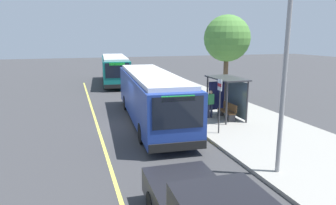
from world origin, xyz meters
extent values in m
plane|color=#38383A|center=(0.00, 0.00, 0.00)|extent=(120.00, 120.00, 0.00)
cube|color=gray|center=(0.00, 6.00, 0.07)|extent=(44.00, 6.40, 0.15)
cube|color=#E0D64C|center=(0.00, -2.20, 0.00)|extent=(36.00, 0.14, 0.01)
cube|color=navy|center=(-0.41, 1.00, 1.55)|extent=(11.90, 3.30, 2.40)
cube|color=silver|center=(-0.41, 1.00, 2.85)|extent=(10.95, 2.99, 0.20)
cube|color=black|center=(5.47, 0.62, 1.98)|extent=(0.18, 2.17, 1.34)
cube|color=black|center=(-0.33, 2.29, 1.84)|extent=(10.33, 0.71, 1.06)
cube|color=yellow|center=(-0.33, 2.29, 0.57)|extent=(11.15, 0.75, 0.28)
cube|color=#26D83F|center=(5.48, 0.62, 2.57)|extent=(0.12, 1.40, 0.24)
cube|color=black|center=(5.49, 0.62, 0.53)|extent=(0.24, 2.50, 0.36)
cylinder|color=black|center=(3.30, 1.92, 0.50)|extent=(1.02, 0.34, 1.00)
cylinder|color=black|center=(3.15, -0.39, 0.50)|extent=(1.02, 0.34, 1.00)
cylinder|color=black|center=(-3.86, 2.38, 0.50)|extent=(1.02, 0.34, 1.00)
cylinder|color=black|center=(-4.01, 0.08, 0.50)|extent=(1.02, 0.34, 1.00)
cube|color=#146B66|center=(-16.51, 1.06, 1.55)|extent=(10.92, 3.51, 2.40)
cube|color=silver|center=(-16.51, 1.06, 2.85)|extent=(10.04, 3.18, 0.20)
cube|color=black|center=(-11.15, 0.57, 1.98)|extent=(0.24, 2.16, 1.34)
cube|color=black|center=(-16.39, 2.34, 1.84)|extent=(9.41, 0.89, 1.06)
cube|color=silver|center=(-16.39, 2.34, 0.57)|extent=(10.16, 0.95, 0.28)
cube|color=#26D83F|center=(-11.14, 0.57, 2.57)|extent=(0.16, 1.40, 0.24)
cube|color=black|center=(-11.13, 0.57, 0.53)|extent=(0.31, 2.50, 0.36)
cylinder|color=black|center=(-13.09, 1.90, 0.50)|extent=(1.02, 0.37, 1.00)
cylinder|color=black|center=(-13.30, -0.40, 0.50)|extent=(1.02, 0.37, 1.00)
cylinder|color=black|center=(-19.61, 2.50, 0.50)|extent=(1.02, 0.37, 1.00)
cylinder|color=black|center=(-19.82, 0.20, 0.50)|extent=(1.02, 0.37, 1.00)
cylinder|color=black|center=(9.36, 0.33, 0.38)|extent=(0.77, 0.26, 0.76)
cylinder|color=black|center=(9.31, -1.46, 0.38)|extent=(0.77, 0.26, 0.76)
cylinder|color=#333338|center=(1.91, 6.03, 1.35)|extent=(0.10, 0.10, 2.40)
cylinder|color=#333338|center=(1.91, 4.73, 1.35)|extent=(0.10, 0.10, 2.40)
cylinder|color=#333338|center=(-0.69, 6.03, 1.35)|extent=(0.10, 0.10, 2.40)
cylinder|color=#333338|center=(-0.69, 4.73, 1.35)|extent=(0.10, 0.10, 2.40)
cube|color=#333338|center=(0.61, 5.38, 2.59)|extent=(2.90, 1.60, 0.08)
cube|color=#4C606B|center=(0.61, 6.03, 1.35)|extent=(2.47, 0.04, 2.16)
cube|color=navy|center=(-0.69, 5.38, 1.30)|extent=(0.06, 1.11, 1.82)
cube|color=brown|center=(0.79, 5.33, 0.60)|extent=(1.60, 0.44, 0.06)
cube|color=brown|center=(0.79, 5.57, 0.88)|extent=(1.60, 0.05, 0.44)
cube|color=#333338|center=(0.07, 5.33, 0.38)|extent=(0.08, 0.40, 0.45)
cube|color=#333338|center=(1.51, 5.33, 0.38)|extent=(0.08, 0.40, 0.45)
cylinder|color=#333338|center=(3.22, 3.62, 1.55)|extent=(0.07, 0.07, 2.80)
cube|color=white|center=(3.22, 3.60, 2.65)|extent=(0.44, 0.03, 0.56)
cube|color=red|center=(3.22, 3.58, 2.65)|extent=(0.40, 0.01, 0.16)
cylinder|color=#282D47|center=(0.27, 4.59, 0.57)|extent=(0.14, 0.14, 0.85)
cylinder|color=#282D47|center=(0.27, 4.41, 0.57)|extent=(0.14, 0.14, 0.85)
cube|color=#338C4C|center=(0.27, 4.50, 1.31)|extent=(0.24, 0.40, 0.62)
sphere|color=tan|center=(0.27, 4.50, 1.73)|extent=(0.22, 0.22, 0.22)
cylinder|color=brown|center=(-4.28, 7.88, 1.86)|extent=(0.36, 0.36, 3.42)
sphere|color=#4C8438|center=(-4.28, 7.88, 4.88)|extent=(3.48, 3.48, 3.48)
cylinder|color=gray|center=(8.06, 3.59, 3.35)|extent=(0.16, 0.16, 6.40)
camera|label=1|loc=(16.98, -3.42, 5.02)|focal=33.05mm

